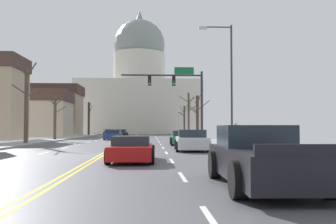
% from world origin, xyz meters
% --- Properties ---
extents(ground, '(20.00, 180.00, 0.20)m').
position_xyz_m(ground, '(0.00, -0.00, 0.02)').
color(ground, '#4C4C51').
extents(signal_gantry, '(7.91, 0.41, 7.18)m').
position_xyz_m(signal_gantry, '(5.44, 16.01, 5.24)').
color(signal_gantry, '#28282D').
rests_on(signal_gantry, ground).
extents(street_lamp_right, '(2.34, 0.24, 8.45)m').
position_xyz_m(street_lamp_right, '(7.91, 5.67, 5.11)').
color(street_lamp_right, '#333338').
rests_on(street_lamp_right, ground).
extents(capitol_building, '(29.19, 20.73, 30.99)m').
position_xyz_m(capitol_building, '(0.00, 72.76, 10.43)').
color(capitol_building, beige).
rests_on(capitol_building, ground).
extents(sedan_near_00, '(2.03, 4.29, 1.20)m').
position_xyz_m(sedan_near_00, '(5.24, 11.22, 0.57)').
color(sedan_near_00, '#1E7247').
rests_on(sedan_near_00, ground).
extents(sedan_near_01, '(2.23, 4.73, 1.32)m').
position_xyz_m(sedan_near_01, '(5.19, 3.86, 0.62)').
color(sedan_near_01, silver).
rests_on(sedan_near_01, ground).
extents(sedan_near_02, '(2.02, 4.42, 1.10)m').
position_xyz_m(sedan_near_02, '(1.76, -3.46, 0.52)').
color(sedan_near_02, '#B71414').
rests_on(sedan_near_02, ground).
extents(pickup_truck_near_03, '(2.29, 5.28, 1.52)m').
position_xyz_m(pickup_truck_near_03, '(5.31, -10.33, 0.69)').
color(pickup_truck_near_03, black).
rests_on(pickup_truck_near_03, ground).
extents(sedan_oncoming_00, '(2.09, 4.43, 1.18)m').
position_xyz_m(sedan_oncoming_00, '(-1.77, 25.07, 0.56)').
color(sedan_oncoming_00, navy).
rests_on(sedan_oncoming_00, ground).
extents(sedan_oncoming_01, '(2.06, 4.69, 1.17)m').
position_xyz_m(sedan_oncoming_01, '(-1.81, 37.14, 0.55)').
color(sedan_oncoming_01, black).
rests_on(sedan_oncoming_01, ground).
extents(sedan_oncoming_02, '(2.10, 4.61, 1.12)m').
position_xyz_m(sedan_oncoming_02, '(-4.97, 50.29, 0.53)').
color(sedan_oncoming_02, navy).
rests_on(sedan_oncoming_02, ground).
extents(flank_building_01, '(13.92, 7.76, 9.14)m').
position_xyz_m(flank_building_01, '(-16.95, 48.84, 4.63)').
color(flank_building_01, tan).
rests_on(flank_building_01, ground).
extents(flank_building_03, '(10.44, 7.60, 7.31)m').
position_xyz_m(flank_building_03, '(-15.27, 39.36, 3.71)').
color(flank_building_03, '#B2A38E').
rests_on(flank_building_03, ground).
extents(bare_tree_00, '(2.33, 2.58, 5.36)m').
position_xyz_m(bare_tree_00, '(8.47, 43.12, 2.87)').
color(bare_tree_00, '#423328').
rests_on(bare_tree_00, ground).
extents(bare_tree_01, '(2.20, 1.65, 5.48)m').
position_xyz_m(bare_tree_01, '(-7.99, 22.12, 2.89)').
color(bare_tree_01, brown).
rests_on(bare_tree_01, ground).
extents(bare_tree_02, '(2.74, 2.11, 6.46)m').
position_xyz_m(bare_tree_02, '(8.32, 34.64, 3.57)').
color(bare_tree_02, '#4C3D2D').
rests_on(bare_tree_02, ground).
extents(bare_tree_03, '(1.03, 2.16, 5.88)m').
position_xyz_m(bare_tree_03, '(-8.40, 47.66, 3.14)').
color(bare_tree_03, '#423328').
rests_on(bare_tree_03, ground).
extents(bare_tree_04, '(2.40, 2.35, 6.07)m').
position_xyz_m(bare_tree_04, '(8.46, 25.76, 2.91)').
color(bare_tree_04, '#423328').
rests_on(bare_tree_04, ground).
extents(bare_tree_05, '(2.21, 1.97, 6.90)m').
position_xyz_m(bare_tree_05, '(-7.96, 12.42, 3.50)').
color(bare_tree_05, brown).
rests_on(bare_tree_05, ground).
extents(pedestrian_00, '(0.35, 0.34, 1.65)m').
position_xyz_m(pedestrian_00, '(7.99, 3.69, 1.05)').
color(pedestrian_00, '#33333D').
rests_on(pedestrian_00, ground).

